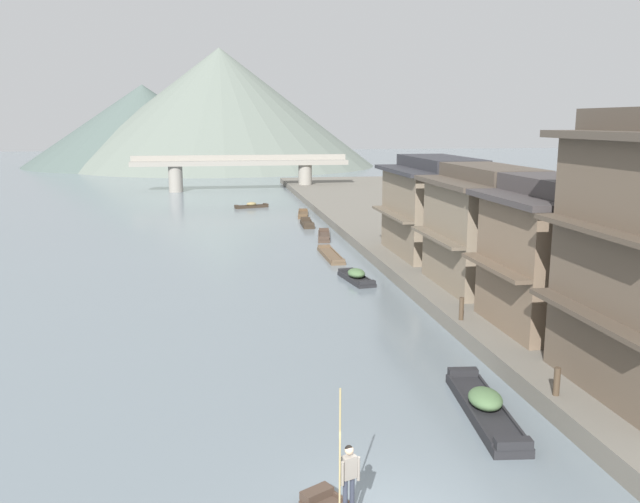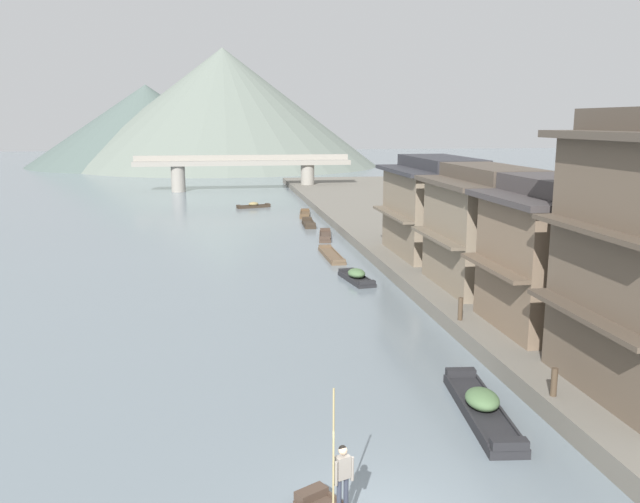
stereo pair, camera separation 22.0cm
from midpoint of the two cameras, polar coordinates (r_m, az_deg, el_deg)
riverbank_right at (r=47.81m, az=14.07°, el=0.50°), size 18.00×110.00×0.69m
boatman_person at (r=15.20m, az=2.06°, el=-18.58°), size 0.52×0.37×3.04m
boat_moored_nearest at (r=21.50m, az=13.89°, el=-13.03°), size 1.72×5.60×0.84m
boat_moored_second at (r=63.41m, az=-1.58°, el=3.25°), size 1.53×4.30×0.47m
boat_moored_third at (r=51.26m, az=0.22°, el=1.34°), size 1.57×4.40×0.48m
boat_moored_far at (r=37.58m, az=3.02°, el=-2.19°), size 1.58×3.68×0.72m
boat_midriver_drifting at (r=57.35m, az=-1.23°, el=2.42°), size 1.09×3.57×0.53m
boat_midriver_upstream at (r=44.17m, az=0.80°, el=-0.34°), size 1.03×5.43×0.36m
boat_upstream_distant at (r=69.95m, az=-6.09°, el=3.99°), size 3.68×1.86×0.61m
house_waterfront_second at (r=28.13m, az=19.89°, el=-0.28°), size 5.98×6.13×6.14m
house_waterfront_tall at (r=34.26m, az=14.29°, el=2.00°), size 5.97×7.22×6.14m
house_waterfront_narrow at (r=42.13m, az=10.13°, el=3.84°), size 6.58×8.31×6.14m
mooring_post_dock_near at (r=21.75m, az=19.68°, el=-10.63°), size 0.20×0.20×0.90m
mooring_post_dock_mid at (r=28.53m, az=12.02°, el=-4.90°), size 0.20×0.20×0.99m
stone_bridge at (r=87.18m, az=-6.97°, el=7.30°), size 28.29×2.40×4.65m
hill_far_west at (r=138.29m, az=-8.71°, el=12.32°), size 62.76×62.76×23.62m
hill_far_centre at (r=142.96m, az=-15.16°, el=10.59°), size 48.65×48.65×16.47m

